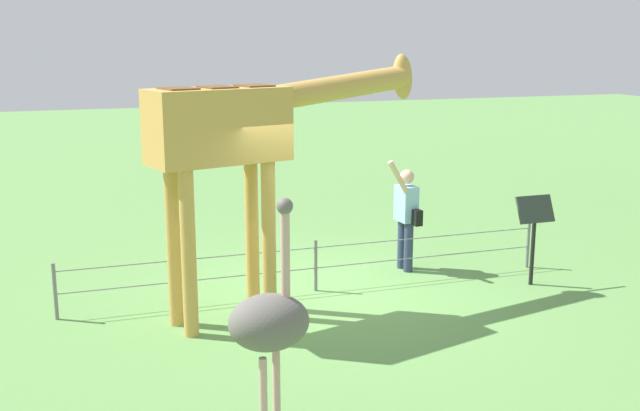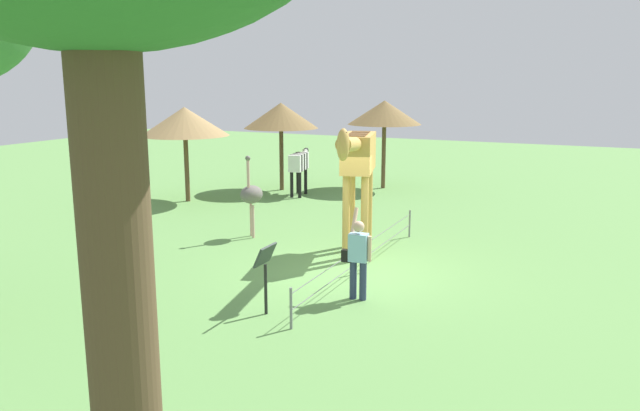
{
  "view_description": "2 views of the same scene",
  "coord_description": "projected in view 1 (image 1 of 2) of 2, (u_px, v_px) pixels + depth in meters",
  "views": [
    {
      "loc": [
        -3.24,
        -9.53,
        3.55
      ],
      "look_at": [
        -0.05,
        -0.12,
        1.33
      ],
      "focal_mm": 42.53,
      "sensor_mm": 36.0,
      "label": 1
    },
    {
      "loc": [
        12.55,
        4.98,
        4.31
      ],
      "look_at": [
        0.63,
        -0.54,
        1.59
      ],
      "focal_mm": 35.12,
      "sensor_mm": 36.0,
      "label": 2
    }
  ],
  "objects": [
    {
      "name": "giraffe",
      "position": [
        243.0,
        137.0,
        9.35
      ],
      "size": [
        3.88,
        1.49,
        3.33
      ],
      "color": "gold",
      "rests_on": "ground_plane"
    },
    {
      "name": "wire_fence",
      "position": [
        316.0,
        263.0,
        10.73
      ],
      "size": [
        7.05,
        0.05,
        0.75
      ],
      "color": "slate",
      "rests_on": "ground_plane"
    },
    {
      "name": "ostrich",
      "position": [
        270.0,
        323.0,
        6.42
      ],
      "size": [
        0.7,
        0.56,
        2.25
      ],
      "color": "#CC9E93",
      "rests_on": "ground_plane"
    },
    {
      "name": "info_sign",
      "position": [
        534.0,
        221.0,
        10.88
      ],
      "size": [
        0.56,
        0.21,
        1.32
      ],
      "color": "black",
      "rests_on": "ground_plane"
    },
    {
      "name": "ground_plane",
      "position": [
        321.0,
        296.0,
        10.6
      ],
      "size": [
        60.0,
        60.0,
        0.0
      ],
      "primitive_type": "plane",
      "color": "#60934C"
    },
    {
      "name": "visitor",
      "position": [
        406.0,
        213.0,
        11.59
      ],
      "size": [
        0.55,
        0.58,
        1.77
      ],
      "color": "navy",
      "rests_on": "ground_plane"
    }
  ]
}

